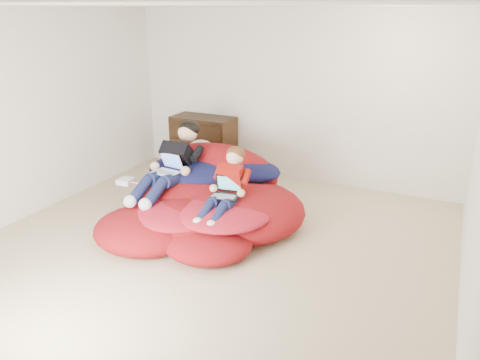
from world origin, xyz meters
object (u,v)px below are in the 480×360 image
object	(u,v)px
dresser	(204,144)
younger_boy	(228,184)
laptop_white	(168,167)
laptop_black	(226,191)
older_boy	(174,160)
beanbag_pile	(206,200)

from	to	relation	value
dresser	younger_boy	bearing A→B (deg)	-54.02
laptop_white	laptop_black	size ratio (longest dim) A/B	1.01
older_boy	laptop_white	world-z (taller)	older_boy
beanbag_pile	dresser	bearing A→B (deg)	120.19
dresser	laptop_black	bearing A→B (deg)	-54.43
beanbag_pile	laptop_white	distance (m)	0.62
dresser	older_boy	distance (m)	1.67
beanbag_pile	older_boy	bearing A→B (deg)	172.07
dresser	laptop_black	xyz separation A→B (m)	(1.38, -1.93, 0.11)
older_boy	laptop_black	xyz separation A→B (m)	(0.91, -0.35, -0.14)
younger_boy	beanbag_pile	bearing A→B (deg)	148.84
younger_boy	laptop_white	distance (m)	0.93
laptop_white	laptop_black	distance (m)	0.94
beanbag_pile	younger_boy	bearing A→B (deg)	-31.16
older_boy	laptop_black	size ratio (longest dim) A/B	4.14
laptop_black	dresser	bearing A→B (deg)	125.57
beanbag_pile	older_boy	xyz separation A→B (m)	(-0.49, 0.07, 0.43)
older_boy	younger_boy	distance (m)	0.97
older_boy	laptop_white	distance (m)	0.15
beanbag_pile	laptop_white	world-z (taller)	laptop_white
dresser	older_boy	xyz separation A→B (m)	(0.47, -1.58, 0.25)
beanbag_pile	younger_boy	size ratio (longest dim) A/B	2.58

